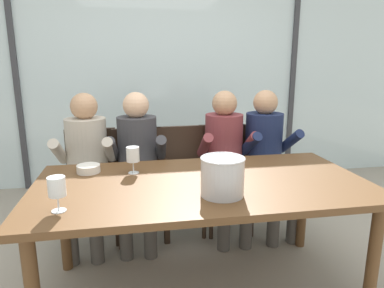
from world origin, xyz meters
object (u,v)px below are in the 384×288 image
ice_bucket_primary (222,176)px  tasting_bowl (88,169)px  wine_glass_near_bucket (133,155)px  chair_right_of_center (223,168)px  person_maroon_top (226,153)px  wine_glass_by_left_taster (57,188)px  dining_table (202,193)px  person_navy_polo (267,151)px  person_beige_jumper (86,160)px  chair_left_of_center (139,173)px  chair_near_window_right (263,166)px  chair_center (182,170)px  chair_near_curtain (92,174)px  person_charcoal_jacket (137,157)px

ice_bucket_primary → tasting_bowl: size_ratio=1.61×
wine_glass_near_bucket → chair_right_of_center: bearing=40.9°
person_maroon_top → wine_glass_by_left_taster: bearing=-135.8°
dining_table → person_navy_polo: (0.74, 0.78, 0.03)m
dining_table → person_beige_jumper: (-0.77, 0.78, 0.03)m
chair_left_of_center → wine_glass_near_bucket: wine_glass_near_bucket is taller
tasting_bowl → chair_right_of_center: bearing=29.8°
person_beige_jumper → ice_bucket_primary: person_beige_jumper is taller
chair_left_of_center → wine_glass_near_bucket: (-0.05, -0.67, 0.34)m
ice_bucket_primary → chair_near_window_right: bearing=58.5°
person_maroon_top → person_navy_polo: 0.37m
ice_bucket_primary → wine_glass_by_left_taster: bearing=-175.8°
person_beige_jumper → person_navy_polo: size_ratio=1.00×
chair_near_window_right → wine_glass_by_left_taster: (-1.53, -1.20, 0.34)m
dining_table → chair_center: bearing=89.0°
chair_center → person_navy_polo: size_ratio=0.74×
chair_near_curtain → person_beige_jumper: person_beige_jumper is taller
person_beige_jumper → person_maroon_top: (1.13, -0.00, 0.00)m
person_beige_jumper → chair_right_of_center: bearing=9.8°
chair_right_of_center → chair_near_curtain: bearing=-173.6°
chair_near_curtain → person_beige_jumper: (-0.02, -0.16, 0.17)m
person_charcoal_jacket → wine_glass_near_bucket: person_charcoal_jacket is taller
dining_table → person_maroon_top: bearing=64.8°
chair_near_window_right → person_navy_polo: size_ratio=0.74×
chair_near_curtain → person_navy_polo: 1.51m
chair_near_curtain → tasting_bowl: 0.69m
chair_near_window_right → wine_glass_near_bucket: wine_glass_near_bucket is taller
chair_near_curtain → chair_center: bearing=-3.4°
person_navy_polo → chair_right_of_center: bearing=152.4°
chair_center → person_beige_jumper: person_beige_jumper is taller
chair_center → chair_near_window_right: (0.74, -0.02, 0.00)m
chair_center → chair_near_curtain: bearing=176.2°
dining_table → person_beige_jumper: size_ratio=1.64×
person_beige_jumper → person_maroon_top: size_ratio=1.00×
person_beige_jumper → person_maroon_top: same height
chair_near_curtain → person_charcoal_jacket: bearing=-25.1°
chair_near_curtain → chair_near_window_right: same height
person_charcoal_jacket → tasting_bowl: person_charcoal_jacket is taller
chair_near_curtain → person_maroon_top: person_maroon_top is taller
person_charcoal_jacket → wine_glass_near_bucket: 0.57m
chair_near_window_right → person_beige_jumper: bearing=-174.4°
chair_near_curtain → tasting_bowl: size_ratio=5.99×
chair_right_of_center → wine_glass_by_left_taster: 1.71m
chair_near_curtain → person_charcoal_jacket: 0.45m
person_charcoal_jacket → chair_left_of_center: bearing=88.3°
chair_near_curtain → ice_bucket_primary: 1.47m
chair_left_of_center → chair_right_of_center: size_ratio=1.00×
chair_left_of_center → person_charcoal_jacket: size_ratio=0.74×
wine_glass_by_left_taster → wine_glass_near_bucket: (0.37, 0.53, 0.00)m
person_charcoal_jacket → chair_near_window_right: bearing=10.1°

